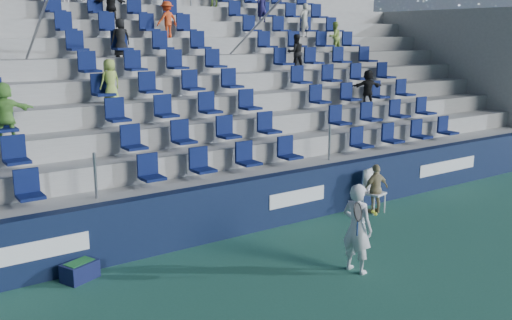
# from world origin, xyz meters

# --- Properties ---
(ground) EXTENTS (70.00, 70.00, 0.00)m
(ground) POSITION_xyz_m (0.00, 0.00, 0.00)
(ground) COLOR #2A634F
(ground) RESTS_ON ground
(sponsor_wall) EXTENTS (24.00, 0.32, 1.20)m
(sponsor_wall) POSITION_xyz_m (0.00, 3.15, 0.60)
(sponsor_wall) COLOR #0F1A38
(sponsor_wall) RESTS_ON ground
(grandstand) EXTENTS (24.00, 8.17, 6.63)m
(grandstand) POSITION_xyz_m (-0.00, 8.24, 2.14)
(grandstand) COLOR #A4A49F
(grandstand) RESTS_ON ground
(tennis_player) EXTENTS (0.69, 0.68, 1.68)m
(tennis_player) POSITION_xyz_m (0.64, 0.20, 0.84)
(tennis_player) COLOR silver
(tennis_player) RESTS_ON ground
(line_judge_chair) EXTENTS (0.56, 0.58, 1.05)m
(line_judge_chair) POSITION_xyz_m (3.57, 2.66, 0.60)
(line_judge_chair) COLOR white
(line_judge_chair) RESTS_ON ground
(line_judge) EXTENTS (0.74, 0.38, 1.22)m
(line_judge) POSITION_xyz_m (3.57, 2.50, 0.61)
(line_judge) COLOR tan
(line_judge) RESTS_ON ground
(ball_bin) EXTENTS (0.71, 0.60, 0.34)m
(ball_bin) POSITION_xyz_m (-3.67, 2.75, 0.18)
(ball_bin) COLOR #10163D
(ball_bin) RESTS_ON ground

